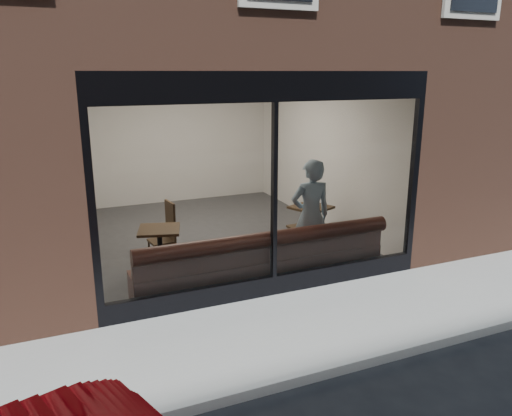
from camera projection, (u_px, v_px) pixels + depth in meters
name	position (u px, v px, depth m)	size (l,w,h in m)	color
ground	(351.00, 367.00, 5.58)	(120.00, 120.00, 0.00)	black
sidewalk_near	(308.00, 326.00, 6.46)	(40.00, 2.00, 0.01)	gray
kerb_near	(354.00, 364.00, 5.52)	(40.00, 0.10, 0.12)	gray
host_building_pier_left	(1.00, 147.00, 10.82)	(2.50, 12.00, 3.20)	brown
host_building_pier_right	(305.00, 132.00, 13.67)	(2.50, 12.00, 3.20)	brown
host_building_backfill	(147.00, 127.00, 14.91)	(5.00, 6.00, 3.20)	brown
cafe_floor	(211.00, 235.00, 10.01)	(6.00, 6.00, 0.00)	#2D2D30
cafe_ceiling	(207.00, 72.00, 9.17)	(6.00, 6.00, 0.00)	white
cafe_wall_back	(171.00, 139.00, 12.24)	(5.00, 5.00, 0.00)	silver
cafe_wall_left	(72.00, 167.00, 8.64)	(6.00, 6.00, 0.00)	silver
cafe_wall_right	(321.00, 150.00, 10.53)	(6.00, 6.00, 0.00)	silver
storefront_kick	(273.00, 285.00, 7.36)	(5.00, 0.10, 0.30)	black
storefront_header	(275.00, 87.00, 6.60)	(5.00, 0.10, 0.40)	black
storefront_mullion	(274.00, 193.00, 6.99)	(0.06, 0.10, 2.50)	black
storefront_glass	(275.00, 193.00, 6.96)	(4.80, 4.80, 0.00)	white
banquette	(262.00, 271.00, 7.69)	(4.00, 0.55, 0.45)	#3C1B16
person	(311.00, 216.00, 8.07)	(0.68, 0.45, 1.86)	#89A6BA
cafe_table_left	(159.00, 230.00, 8.00)	(0.65, 0.65, 0.04)	black
cafe_table_right	(311.00, 207.00, 9.32)	(0.65, 0.65, 0.04)	black
cafe_chair_left	(161.00, 241.00, 8.99)	(0.41, 0.41, 0.04)	black
cafe_chair_right	(303.00, 228.00, 9.76)	(0.47, 0.47, 0.05)	black
wall_poster	(80.00, 179.00, 7.60)	(0.02, 0.54, 0.73)	white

